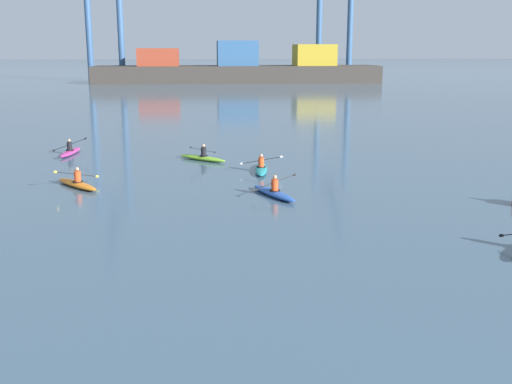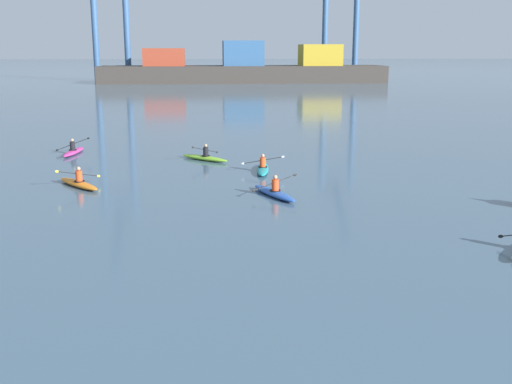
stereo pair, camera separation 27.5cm
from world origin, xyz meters
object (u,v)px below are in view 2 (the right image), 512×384
object	(u,v)px
kayak_orange	(79,183)
kayak_teal	(263,168)
kayak_magenta	(73,151)
container_barge	(244,69)
kayak_lime	(205,157)
kayak_blue	(274,192)

from	to	relation	value
kayak_orange	kayak_teal	distance (m)	9.30
kayak_teal	kayak_magenta	bearing A→B (deg)	149.54
container_barge	kayak_orange	distance (m)	91.00
kayak_magenta	kayak_orange	world-z (taller)	kayak_magenta
kayak_lime	kayak_teal	size ratio (longest dim) A/B	0.84
kayak_lime	kayak_blue	xyz separation A→B (m)	(2.97, -9.08, -0.00)
kayak_lime	kayak_teal	bearing A→B (deg)	-50.29
kayak_lime	kayak_magenta	xyz separation A→B (m)	(-7.96, 2.83, -0.00)
kayak_blue	kayak_lime	bearing A→B (deg)	108.12
kayak_blue	kayak_magenta	bearing A→B (deg)	132.54
container_barge	kayak_blue	bearing A→B (deg)	-93.04
container_barge	kayak_teal	size ratio (longest dim) A/B	15.62
kayak_magenta	kayak_orange	xyz separation A→B (m)	(2.09, -9.26, 0.00)
container_barge	kayak_lime	xyz separation A→B (m)	(-7.89, -83.50, -2.37)
kayak_lime	kayak_orange	xyz separation A→B (m)	(-5.87, -6.43, 0.00)
kayak_teal	kayak_blue	world-z (taller)	same
container_barge	kayak_teal	xyz separation A→B (m)	(-4.88, -87.12, -2.37)
container_barge	kayak_magenta	xyz separation A→B (m)	(-15.85, -80.67, -2.37)
container_barge	kayak_orange	world-z (taller)	container_barge
kayak_lime	kayak_orange	size ratio (longest dim) A/B	0.95
container_barge	kayak_lime	size ratio (longest dim) A/B	18.50
kayak_orange	kayak_teal	bearing A→B (deg)	17.59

